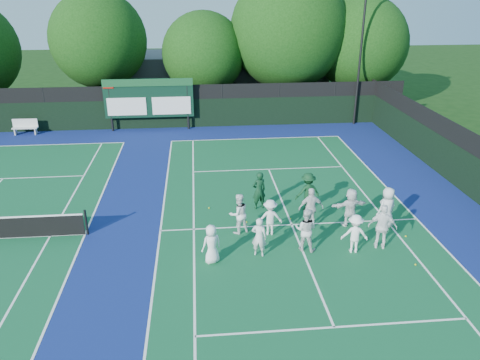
{
  "coord_description": "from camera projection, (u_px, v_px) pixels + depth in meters",
  "views": [
    {
      "loc": [
        -3.83,
        -16.13,
        9.41
      ],
      "look_at": [
        -2.0,
        3.0,
        1.3
      ],
      "focal_mm": 35.0,
      "sensor_mm": 36.0,
      "label": 1
    }
  ],
  "objects": [
    {
      "name": "tennis_ball_4",
      "position": [
        255.0,
        200.0,
        21.9
      ],
      "size": [
        0.07,
        0.07,
        0.07
      ],
      "primitive_type": "sphere",
      "color": "yellow",
      "rests_on": "ground"
    },
    {
      "name": "tennis_ball_0",
      "position": [
        246.0,
        222.0,
        19.88
      ],
      "size": [
        0.07,
        0.07,
        0.07
      ],
      "primitive_type": "sphere",
      "color": "yellow",
      "rests_on": "ground"
    },
    {
      "name": "player_front_0",
      "position": [
        212.0,
        244.0,
        16.81
      ],
      "size": [
        0.86,
        0.73,
        1.5
      ],
      "primitive_type": "imported",
      "rotation": [
        0.0,
        0.0,
        3.56
      ],
      "color": "white",
      "rests_on": "ground"
    },
    {
      "name": "scoreboard",
      "position": [
        149.0,
        99.0,
        31.62
      ],
      "size": [
        6.0,
        0.21,
        3.55
      ],
      "color": "black",
      "rests_on": "ground"
    },
    {
      "name": "tree_e",
      "position": [
        362.0,
        46.0,
        35.59
      ],
      "size": [
        7.08,
        7.08,
        8.71
      ],
      "color": "black",
      "rests_on": "ground"
    },
    {
      "name": "player_back_3",
      "position": [
        350.0,
        207.0,
        19.38
      ],
      "size": [
        1.6,
        0.71,
        1.67
      ],
      "primitive_type": "imported",
      "rotation": [
        0.0,
        0.0,
        3.29
      ],
      "color": "white",
      "rests_on": "ground"
    },
    {
      "name": "player_back_4",
      "position": [
        387.0,
        208.0,
        19.21
      ],
      "size": [
        1.01,
        0.84,
        1.78
      ],
      "primitive_type": "imported",
      "rotation": [
        0.0,
        0.0,
        3.51
      ],
      "color": "silver",
      "rests_on": "ground"
    },
    {
      "name": "tennis_ball_2",
      "position": [
        416.0,
        265.0,
        16.87
      ],
      "size": [
        0.07,
        0.07,
        0.07
      ],
      "primitive_type": "sphere",
      "color": "yellow",
      "rests_on": "ground"
    },
    {
      "name": "player_back_0",
      "position": [
        239.0,
        214.0,
        18.8
      ],
      "size": [
        1.01,
        0.9,
        1.71
      ],
      "primitive_type": "imported",
      "rotation": [
        0.0,
        0.0,
        3.52
      ],
      "color": "white",
      "rests_on": "ground"
    },
    {
      "name": "tree_b",
      "position": [
        101.0,
        42.0,
        33.69
      ],
      "size": [
        6.89,
        6.89,
        9.1
      ],
      "color": "black",
      "rests_on": "ground"
    },
    {
      "name": "tennis_ball_3",
      "position": [
        209.0,
        208.0,
        21.12
      ],
      "size": [
        0.07,
        0.07,
        0.07
      ],
      "primitive_type": "sphere",
      "color": "yellow",
      "rests_on": "ground"
    },
    {
      "name": "player_front_1",
      "position": [
        259.0,
        237.0,
        17.21
      ],
      "size": [
        0.66,
        0.55,
        1.56
      ],
      "primitive_type": "imported",
      "rotation": [
        0.0,
        0.0,
        2.79
      ],
      "color": "silver",
      "rests_on": "ground"
    },
    {
      "name": "tree_c",
      "position": [
        206.0,
        55.0,
        34.76
      ],
      "size": [
        6.13,
        6.13,
        7.67
      ],
      "color": "black",
      "rests_on": "ground"
    },
    {
      "name": "player_front_4",
      "position": [
        383.0,
        227.0,
        17.67
      ],
      "size": [
        1.15,
        0.77,
        1.82
      ],
      "primitive_type": "imported",
      "rotation": [
        0.0,
        0.0,
        2.81
      ],
      "color": "white",
      "rests_on": "ground"
    },
    {
      "name": "tennis_ball_1",
      "position": [
        290.0,
        219.0,
        20.15
      ],
      "size": [
        0.07,
        0.07,
        0.07
      ],
      "primitive_type": "sphere",
      "color": "yellow",
      "rests_on": "ground"
    },
    {
      "name": "coach_right",
      "position": [
        308.0,
        192.0,
        20.69
      ],
      "size": [
        1.26,
        0.89,
        1.77
      ],
      "primitive_type": "imported",
      "rotation": [
        0.0,
        0.0,
        3.36
      ],
      "color": "#0F371C",
      "rests_on": "ground"
    },
    {
      "name": "player_front_2",
      "position": [
        306.0,
        230.0,
        17.57
      ],
      "size": [
        1.03,
        0.93,
        1.72
      ],
      "primitive_type": "imported",
      "rotation": [
        0.0,
        0.0,
        2.73
      ],
      "color": "silver",
      "rests_on": "ground"
    },
    {
      "name": "tennis_ball_5",
      "position": [
        406.0,
        236.0,
        18.76
      ],
      "size": [
        0.07,
        0.07,
        0.07
      ],
      "primitive_type": "sphere",
      "color": "yellow",
      "rests_on": "ground"
    },
    {
      "name": "court_apron",
      "position": [
        148.0,
        232.0,
        19.18
      ],
      "size": [
        34.0,
        32.0,
        0.01
      ],
      "primitive_type": "cube",
      "color": "navy",
      "rests_on": "ground"
    },
    {
      "name": "bench",
      "position": [
        25.0,
        126.0,
        31.33
      ],
      "size": [
        1.66,
        0.48,
        1.04
      ],
      "color": "silver",
      "rests_on": "ground"
    },
    {
      "name": "tree_d",
      "position": [
        290.0,
        33.0,
        34.72
      ],
      "size": [
        8.63,
        8.63,
        10.49
      ],
      "color": "black",
      "rests_on": "ground"
    },
    {
      "name": "player_front_3",
      "position": [
        355.0,
        234.0,
        17.46
      ],
      "size": [
        1.07,
        0.72,
        1.55
      ],
      "primitive_type": "imported",
      "rotation": [
        0.0,
        0.0,
        2.99
      ],
      "color": "white",
      "rests_on": "ground"
    },
    {
      "name": "back_fence",
      "position": [
        165.0,
        109.0,
        32.41
      ],
      "size": [
        34.0,
        0.08,
        3.0
      ],
      "color": "black",
      "rests_on": "ground"
    },
    {
      "name": "player_back_1",
      "position": [
        270.0,
        217.0,
        18.7
      ],
      "size": [
        1.01,
        0.61,
        1.52
      ],
      "primitive_type": "imported",
      "rotation": [
        0.0,
        0.0,
        3.09
      ],
      "color": "white",
      "rests_on": "ground"
    },
    {
      "name": "coach_left",
      "position": [
        259.0,
        191.0,
        20.83
      ],
      "size": [
        0.73,
        0.58,
        1.76
      ],
      "primitive_type": "imported",
      "rotation": [
        0.0,
        0.0,
        3.41
      ],
      "color": "#0E331C",
      "rests_on": "ground"
    },
    {
      "name": "player_back_2",
      "position": [
        311.0,
        208.0,
        19.2
      ],
      "size": [
        1.04,
        0.45,
        1.76
      ],
      "primitive_type": "imported",
      "rotation": [
        0.0,
        0.0,
        3.16
      ],
      "color": "silver",
      "rests_on": "ground"
    },
    {
      "name": "ground",
      "position": [
        297.0,
        237.0,
        18.79
      ],
      "size": [
        120.0,
        120.0,
        0.0
      ],
      "primitive_type": "plane",
      "color": "#13330D",
      "rests_on": "ground"
    },
    {
      "name": "near_court",
      "position": [
        292.0,
        225.0,
        19.71
      ],
      "size": [
        11.05,
        23.85,
        0.01
      ],
      "color": "#11562F",
      "rests_on": "ground"
    },
    {
      "name": "clubhouse",
      "position": [
        217.0,
        77.0,
        39.85
      ],
      "size": [
        18.0,
        6.0,
        4.0
      ],
      "primitive_type": "cube",
      "color": "#535358",
      "rests_on": "ground"
    },
    {
      "name": "light_pole_right",
      "position": [
        363.0,
        33.0,
        31.4
      ],
      "size": [
        1.2,
        0.3,
        10.12
      ],
      "color": "black",
      "rests_on": "ground"
    }
  ]
}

